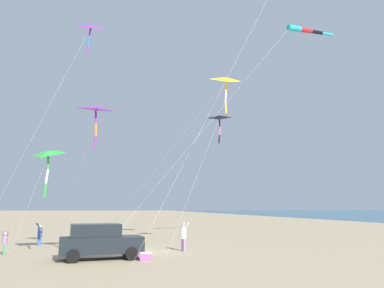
% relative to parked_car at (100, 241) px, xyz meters
% --- Properties ---
extents(ground_plane, '(600.00, 600.00, 0.00)m').
position_rel_parked_car_xyz_m(ground_plane, '(1.91, 2.66, -0.95)').
color(ground_plane, tan).
extents(parked_car, '(4.52, 2.55, 1.85)m').
position_rel_parked_car_xyz_m(parked_car, '(0.00, 0.00, 0.00)').
color(parked_car, black).
rests_on(parked_car, ground_plane).
extents(cooler_box, '(0.62, 0.42, 0.42)m').
position_rel_parked_car_xyz_m(cooler_box, '(2.38, -0.88, -0.74)').
color(cooler_box, '#EF4C93').
rests_on(cooler_box, ground_plane).
extents(person_adult_flyer, '(0.54, 0.62, 1.77)m').
position_rel_parked_car_xyz_m(person_adult_flyer, '(5.04, 2.74, 0.01)').
color(person_adult_flyer, '#8E6B9E').
rests_on(person_adult_flyer, ground_plane).
extents(person_child_green_jacket, '(0.41, 0.49, 1.44)m').
position_rel_parked_car_xyz_m(person_child_green_jacket, '(-5.42, 2.66, -0.17)').
color(person_child_green_jacket, '#3D7F51').
rests_on(person_child_green_jacket, ground_plane).
extents(person_child_grey_jacket, '(0.39, 0.49, 1.66)m').
position_rel_parked_car_xyz_m(person_child_grey_jacket, '(-0.40, 6.73, -0.05)').
color(person_child_grey_jacket, '#3D7F51').
rests_on(person_child_grey_jacket, ground_plane).
extents(person_bystander_far, '(0.56, 0.48, 1.61)m').
position_rel_parked_car_xyz_m(person_bystander_far, '(-4.61, 8.28, -0.07)').
color(person_bystander_far, '#335199').
rests_on(person_bystander_far, ground_plane).
extents(kite_delta_purple_drifting, '(3.08, 2.63, 6.13)m').
position_rel_parked_car_xyz_m(kite_delta_purple_drifting, '(-3.11, 1.04, 4.75)').
color(kite_delta_purple_drifting, green).
rests_on(kite_delta_purple_drifting, ground_plane).
extents(kite_windsock_blue_topmost, '(18.27, 3.05, 17.17)m').
position_rel_parked_car_xyz_m(kite_windsock_blue_topmost, '(15.13, 4.32, 15.80)').
color(kite_windsock_blue_topmost, '#1EB7C6').
rests_on(kite_windsock_blue_topmost, ground_plane).
extents(kite_delta_red_high_left, '(6.58, 4.06, 12.25)m').
position_rel_parked_car_xyz_m(kite_delta_red_high_left, '(-0.85, -2.35, 10.94)').
color(kite_delta_red_high_left, purple).
rests_on(kite_delta_red_high_left, ground_plane).
extents(kite_delta_green_low_center, '(3.31, 9.30, 8.01)m').
position_rel_parked_car_xyz_m(kite_delta_green_low_center, '(-0.41, -1.66, 6.77)').
color(kite_delta_green_low_center, purple).
rests_on(kite_delta_green_low_center, ground_plane).
extents(kite_delta_long_streamer_right, '(5.47, 5.67, 9.81)m').
position_rel_parked_car_xyz_m(kite_delta_long_streamer_right, '(8.23, 5.37, 8.48)').
color(kite_delta_long_streamer_right, black).
rests_on(kite_delta_long_streamer_right, ground_plane).
extents(kite_delta_orange_high_right, '(6.40, 9.46, 8.34)m').
position_rel_parked_car_xyz_m(kite_delta_orange_high_right, '(5.16, -6.37, 7.07)').
color(kite_delta_orange_high_right, yellow).
rests_on(kite_delta_orange_high_right, ground_plane).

